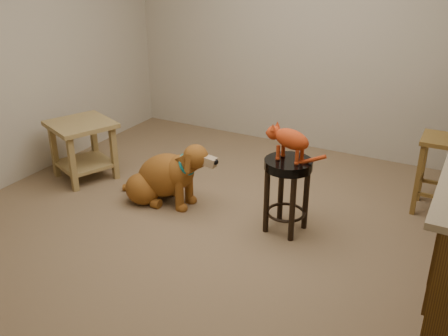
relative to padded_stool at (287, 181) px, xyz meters
The scene contains 7 objects.
floor 0.65m from the padded_stool, 165.52° to the right, with size 4.50×4.00×0.01m, color brown.
room_shell 1.32m from the padded_stool, 165.52° to the right, with size 4.54×4.04×2.62m.
padded_stool is the anchor object (origin of this frame).
wood_stool 1.39m from the padded_stool, 41.84° to the left, with size 0.38×0.38×0.68m.
side_table 2.16m from the padded_stool, behind, with size 0.74×0.74×0.59m.
golden_retriever 1.17m from the padded_stool, behind, with size 1.04×0.52×0.66m.
tabby_kitten 0.35m from the padded_stool, 167.19° to the left, with size 0.50×0.18×0.31m.
Camera 1 is at (1.70, -3.27, 2.16)m, focal length 40.00 mm.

